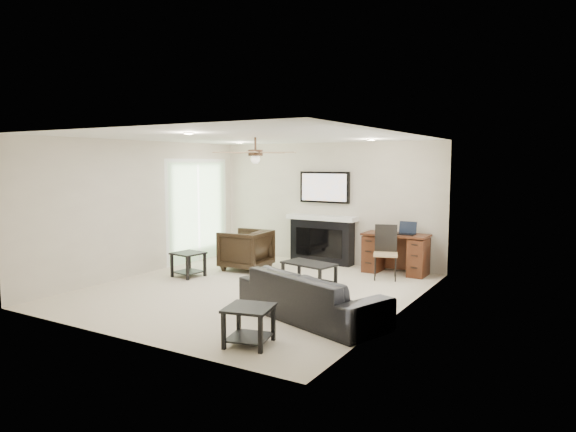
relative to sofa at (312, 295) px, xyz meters
name	(u,v)px	position (x,y,z in m)	size (l,w,h in m)	color
room_shell	(264,188)	(-1.38, 0.97, 1.37)	(5.50, 5.54, 2.52)	beige
sofa	(312,295)	(0.00, 0.00, 0.00)	(2.18, 0.85, 0.64)	black
armchair	(246,250)	(-2.60, 2.15, 0.08)	(0.84, 0.87, 0.79)	black
coffee_table	(309,274)	(-0.90, 1.60, -0.12)	(0.90, 0.50, 0.40)	black
end_table_near	(249,326)	(-0.15, -1.25, -0.09)	(0.52, 0.52, 0.45)	black
end_table_left	(188,264)	(-3.15, 1.10, -0.09)	(0.50, 0.50, 0.45)	black
fireplace_unit	(322,218)	(-1.61, 3.47, 0.64)	(1.52, 0.34, 1.91)	black
desk	(396,254)	(0.04, 3.30, 0.06)	(1.22, 0.56, 0.76)	#3A1D0E
desk_chair	(386,252)	(0.04, 2.75, 0.17)	(0.42, 0.44, 0.97)	black
laptop	(406,228)	(0.24, 3.28, 0.56)	(0.33, 0.24, 0.23)	black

